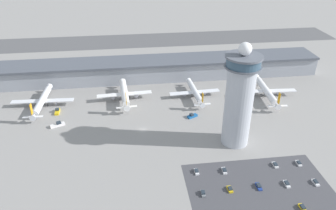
{
  "coord_description": "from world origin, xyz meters",
  "views": [
    {
      "loc": [
        -5.69,
        -156.12,
        102.98
      ],
      "look_at": [
        15.77,
        10.35,
        9.16
      ],
      "focal_mm": 35.0,
      "sensor_mm": 36.0,
      "label": 1
    }
  ],
  "objects": [
    {
      "name": "runway_strip",
      "position": [
        0.0,
        161.02,
        0.0
      ],
      "size": [
        408.7,
        44.0,
        0.01
      ],
      "primitive_type": "cube",
      "color": "#515154",
      "rests_on": "ground"
    },
    {
      "name": "terminal_building",
      "position": [
        0.0,
        70.0,
        7.39
      ],
      "size": [
        272.46,
        25.0,
        14.59
      ],
      "color": "#9399A3",
      "rests_on": "ground"
    },
    {
      "name": "service_truck_catering",
      "position": [
        -48.56,
        10.0,
        0.91
      ],
      "size": [
        8.53,
        5.4,
        2.64
      ],
      "color": "black",
      "rests_on": "ground"
    },
    {
      "name": "airplane_gate_alpha",
      "position": [
        -61.71,
        34.82,
        4.19
      ],
      "size": [
        39.13,
        42.68,
        12.88
      ],
      "color": "silver",
      "rests_on": "ground"
    },
    {
      "name": "car_green_van",
      "position": [
        35.03,
        -53.13,
        0.56
      ],
      "size": [
        2.05,
        4.11,
        1.44
      ],
      "color": "black",
      "rests_on": "ground"
    },
    {
      "name": "ground_plane",
      "position": [
        0.0,
        0.0,
        0.0
      ],
      "size": [
        1000.0,
        1000.0,
        0.0
      ],
      "primitive_type": "plane",
      "color": "gray"
    },
    {
      "name": "service_truck_fuel",
      "position": [
        30.47,
        9.88,
        0.83
      ],
      "size": [
        6.73,
        5.03,
        2.42
      ],
      "color": "black",
      "rests_on": "ground"
    },
    {
      "name": "car_navy_sedan",
      "position": [
        74.59,
        -53.88,
        0.55
      ],
      "size": [
        1.95,
        4.46,
        1.43
      ],
      "color": "black",
      "rests_on": "ground"
    },
    {
      "name": "car_red_hatchback",
      "position": [
        36.01,
        -40.82,
        0.56
      ],
      "size": [
        2.01,
        4.69,
        1.45
      ],
      "color": "black",
      "rests_on": "ground"
    },
    {
      "name": "car_maroon_suv",
      "position": [
        61.48,
        -67.46,
        0.62
      ],
      "size": [
        1.95,
        4.72,
        1.59
      ],
      "color": "black",
      "rests_on": "ground"
    },
    {
      "name": "parking_lot_surface",
      "position": [
        48.41,
        -53.59,
        0.0
      ],
      "size": [
        64.0,
        40.0,
        0.01
      ],
      "primitive_type": "cube",
      "color": "#424247",
      "rests_on": "ground"
    },
    {
      "name": "airplane_gate_bravo",
      "position": [
        -9.6,
        36.78,
        4.72
      ],
      "size": [
        36.17,
        39.49,
        14.32
      ],
      "color": "white",
      "rests_on": "ground"
    },
    {
      "name": "control_tower",
      "position": [
        47.95,
        -17.92,
        26.23
      ],
      "size": [
        17.92,
        17.92,
        55.31
      ],
      "color": "#ADB2BC",
      "rests_on": "ground"
    },
    {
      "name": "airplane_gate_delta",
      "position": [
        84.63,
        29.69,
        4.4
      ],
      "size": [
        41.74,
        45.25,
        13.5
      ],
      "color": "white",
      "rests_on": "ground"
    },
    {
      "name": "airplane_gate_charlie",
      "position": [
        37.19,
        35.26,
        3.79
      ],
      "size": [
        34.33,
        38.02,
        11.82
      ],
      "color": "silver",
      "rests_on": "ground"
    },
    {
      "name": "car_blue_compact",
      "position": [
        48.25,
        -53.03,
        0.54
      ],
      "size": [
        1.84,
        4.77,
        1.4
      ],
      "color": "black",
      "rests_on": "ground"
    },
    {
      "name": "car_black_suv",
      "position": [
        22.85,
        -39.75,
        0.52
      ],
      "size": [
        1.82,
        4.36,
        1.36
      ],
      "color": "black",
      "rests_on": "ground"
    },
    {
      "name": "car_yellow_taxi",
      "position": [
        61.6,
        -39.87,
        0.54
      ],
      "size": [
        1.91,
        4.38,
        1.4
      ],
      "color": "black",
      "rests_on": "ground"
    },
    {
      "name": "car_white_wagon",
      "position": [
        73.48,
        -40.15,
        0.53
      ],
      "size": [
        1.74,
        4.27,
        1.38
      ],
      "color": "black",
      "rests_on": "ground"
    },
    {
      "name": "car_grey_coupe",
      "position": [
        22.8,
        -54.1,
        0.58
      ],
      "size": [
        1.88,
        4.12,
        1.49
      ],
      "color": "black",
      "rests_on": "ground"
    },
    {
      "name": "car_silver_sedan",
      "position": [
        61.3,
        -53.11,
        0.54
      ],
      "size": [
        1.85,
        4.71,
        1.41
      ],
      "color": "black",
      "rests_on": "ground"
    },
    {
      "name": "service_truck_baggage",
      "position": [
        -51.3,
        25.81,
        0.88
      ],
      "size": [
        2.57,
        7.01,
        2.55
      ],
      "color": "black",
      "rests_on": "ground"
    }
  ]
}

